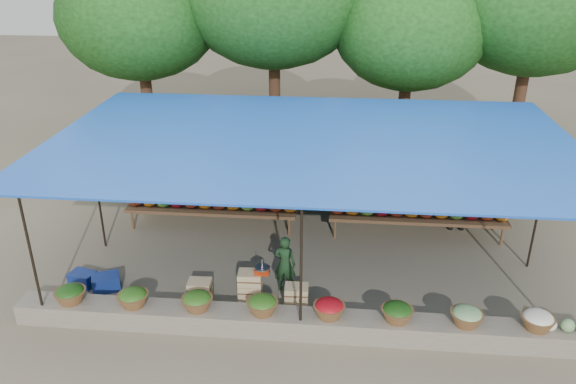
# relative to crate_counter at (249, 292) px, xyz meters

# --- Properties ---
(ground) EXTENTS (60.00, 60.00, 0.00)m
(ground) POSITION_rel_crate_counter_xyz_m (1.07, 2.02, -0.31)
(ground) COLOR brown
(ground) RESTS_ON ground
(stone_curb) EXTENTS (10.60, 0.55, 0.40)m
(stone_curb) POSITION_rel_crate_counter_xyz_m (1.07, -0.73, -0.11)
(stone_curb) COLOR #676452
(stone_curb) RESTS_ON ground
(stall_canopy) EXTENTS (10.80, 6.60, 2.82)m
(stall_canopy) POSITION_rel_crate_counter_xyz_m (1.07, 2.08, 2.36)
(stall_canopy) COLOR black
(stall_canopy) RESTS_ON ground
(produce_baskets) EXTENTS (8.98, 0.58, 0.34)m
(produce_baskets) POSITION_rel_crate_counter_xyz_m (0.97, -0.73, 0.25)
(produce_baskets) COLOR brown
(produce_baskets) RESTS_ON stone_curb
(netting_backdrop) EXTENTS (10.60, 0.06, 2.50)m
(netting_backdrop) POSITION_rel_crate_counter_xyz_m (1.07, 5.17, 0.94)
(netting_backdrop) COLOR #18451C
(netting_backdrop) RESTS_ON ground
(tree_row) EXTENTS (16.51, 5.50, 7.12)m
(tree_row) POSITION_rel_crate_counter_xyz_m (1.57, 8.10, 4.39)
(tree_row) COLOR #391F15
(tree_row) RESTS_ON ground
(fruit_table_left) EXTENTS (4.21, 0.95, 0.93)m
(fruit_table_left) POSITION_rel_crate_counter_xyz_m (-1.42, 3.37, 0.30)
(fruit_table_left) COLOR #533121
(fruit_table_left) RESTS_ON ground
(fruit_table_right) EXTENTS (4.21, 0.95, 0.93)m
(fruit_table_right) POSITION_rel_crate_counter_xyz_m (3.58, 3.37, 0.30)
(fruit_table_right) COLOR #533121
(fruit_table_right) RESTS_ON ground
(crate_counter) EXTENTS (2.36, 0.36, 0.77)m
(crate_counter) POSITION_rel_crate_counter_xyz_m (0.00, 0.00, 0.00)
(crate_counter) COLOR tan
(crate_counter) RESTS_ON ground
(weighing_scale) EXTENTS (0.29, 0.29, 0.31)m
(weighing_scale) POSITION_rel_crate_counter_xyz_m (0.27, 0.00, 0.53)
(weighing_scale) COLOR #B52D0E
(weighing_scale) RESTS_ON crate_counter
(vendor_seated) EXTENTS (0.50, 0.37, 1.24)m
(vendor_seated) POSITION_rel_crate_counter_xyz_m (0.64, 0.61, 0.31)
(vendor_seated) COLOR #19381C
(vendor_seated) RESTS_ON ground
(customer_left) EXTENTS (0.82, 0.67, 1.53)m
(customer_left) POSITION_rel_crate_counter_xyz_m (-1.33, 3.86, 0.46)
(customer_left) COLOR slate
(customer_left) RESTS_ON ground
(customer_mid) EXTENTS (1.30, 1.26, 1.78)m
(customer_mid) POSITION_rel_crate_counter_xyz_m (2.73, 4.13, 0.58)
(customer_mid) COLOR slate
(customer_mid) RESTS_ON ground
(customer_right) EXTENTS (1.10, 0.46, 1.87)m
(customer_right) POSITION_rel_crate_counter_xyz_m (4.59, 3.79, 0.63)
(customer_right) COLOR slate
(customer_right) RESTS_ON ground
(blue_crate_front) EXTENTS (0.57, 0.48, 0.30)m
(blue_crate_front) POSITION_rel_crate_counter_xyz_m (-3.56, 0.40, -0.16)
(blue_crate_front) COLOR navy
(blue_crate_front) RESTS_ON ground
(blue_crate_back) EXTENTS (0.66, 0.58, 0.33)m
(blue_crate_back) POSITION_rel_crate_counter_xyz_m (-3.01, 0.29, -0.15)
(blue_crate_back) COLOR navy
(blue_crate_back) RESTS_ON ground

